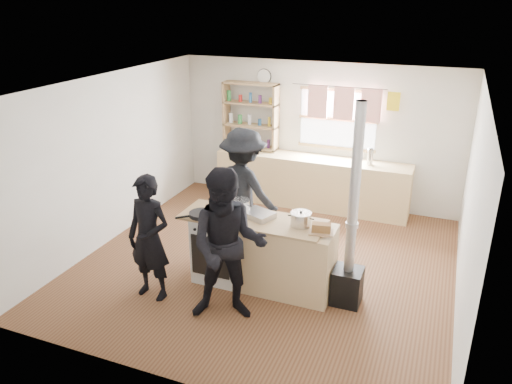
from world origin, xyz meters
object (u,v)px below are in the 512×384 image
thermos (370,157)px  person_far (244,190)px  stockpot_stove (240,206)px  person_near_right (228,246)px  flue_heater (350,255)px  roast_tray (258,214)px  person_near_left (149,238)px  bread_board (321,229)px  cooking_island (263,253)px  stockpot_counter (301,219)px  skillet_greens (202,214)px

thermos → person_far: bearing=-128.6°
stockpot_stove → person_near_right: person_near_right is taller
person_far → flue_heater: bearing=168.0°
roast_tray → person_near_left: (-1.11, -0.78, -0.18)m
stockpot_stove → flue_heater: bearing=-3.4°
roast_tray → bread_board: bearing=-9.3°
flue_heater → person_far: bearing=153.0°
cooking_island → stockpot_counter: stockpot_counter is taller
skillet_greens → stockpot_stove: 0.50m
flue_heater → bread_board: bearing=-163.9°
roast_tray → stockpot_stove: stockpot_stove is taller
roast_tray → person_near_left: person_near_left is taller
skillet_greens → bread_board: size_ratio=1.43×
skillet_greens → flue_heater: size_ratio=0.18×
bread_board → stockpot_stove: bearing=170.7°
stockpot_counter → person_far: size_ratio=0.14×
person_far → roast_tray: bearing=138.6°
cooking_island → skillet_greens: (-0.77, -0.17, 0.49)m
roast_tray → thermos: bearing=71.1°
stockpot_counter → person_near_left: size_ratio=0.16×
thermos → stockpot_stove: size_ratio=1.07×
cooking_island → flue_heater: bearing=0.8°
thermos → person_far: 2.39m
skillet_greens → person_near_left: size_ratio=0.28×
bread_board → skillet_greens: bearing=-176.7°
stockpot_stove → flue_heater: flue_heater is taller
flue_heater → person_near_left: flue_heater is taller
roast_tray → stockpot_counter: bearing=-3.8°
stockpot_counter → cooking_island: bearing=-177.5°
person_far → stockpot_counter: bearing=156.9°
skillet_greens → flue_heater: bearing=5.6°
stockpot_counter → person_far: bearing=141.9°
skillet_greens → person_near_left: 0.72m
cooking_island → roast_tray: bearing=145.3°
stockpot_stove → bread_board: stockpot_stove is taller
thermos → person_near_right: 3.67m
stockpot_stove → person_far: (-0.29, 0.80, -0.11)m
bread_board → person_far: size_ratio=0.17×
skillet_greens → person_near_right: (0.64, -0.60, -0.04)m
stockpot_stove → person_near_left: size_ratio=0.16×
stockpot_stove → stockpot_counter: size_ratio=0.97×
thermos → skillet_greens: size_ratio=0.60×
stockpot_counter → bread_board: size_ratio=0.82×
person_near_right → flue_heater: bearing=13.0°
cooking_island → person_near_right: person_near_right is taller
skillet_greens → roast_tray: (0.68, 0.23, 0.01)m
cooking_island → person_near_right: (-0.13, -0.76, 0.45)m
skillet_greens → person_far: (0.12, 1.08, -0.05)m
person_near_left → thermos: bearing=63.8°
roast_tray → person_near_left: bearing=-144.9°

